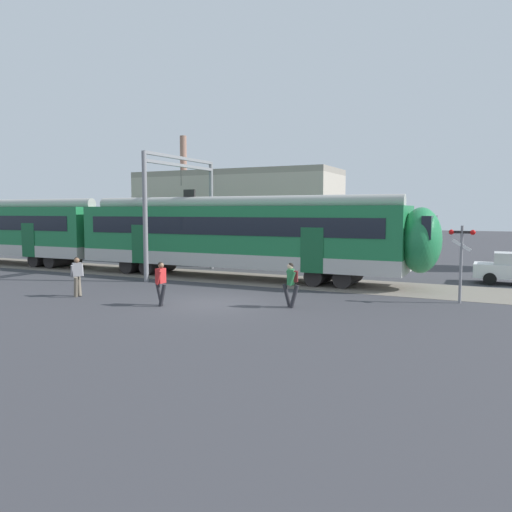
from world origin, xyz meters
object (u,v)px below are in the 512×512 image
Objects in this scene: commuter_train at (4,230)px; pedestrian_grey at (77,274)px; crossing_signal at (461,251)px; pedestrian_red at (161,280)px; pedestrian_green at (291,281)px.

pedestrian_grey is at bearing -28.34° from commuter_train.
commuter_train is at bearing 174.83° from crossing_signal.
pedestrian_grey and pedestrian_red have the same top height.
crossing_signal reaches higher than pedestrian_green.
commuter_train is 33.99× the size of pedestrian_green.
commuter_train is at bearing 151.66° from pedestrian_grey.
pedestrian_red is at bearing -1.69° from pedestrian_grey.
pedestrian_green is (23.64, -6.27, -1.26)m from commuter_train.
crossing_signal is at bearing 28.39° from pedestrian_red.
commuter_train is 18.88× the size of crossing_signal.
commuter_train is at bearing 157.04° from pedestrian_red.
crossing_signal is (14.43, 5.33, 1.05)m from pedestrian_grey.
pedestrian_grey is 1.00× the size of pedestrian_green.
pedestrian_red is 11.52m from crossing_signal.
pedestrian_red is at bearing -151.61° from crossing_signal.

